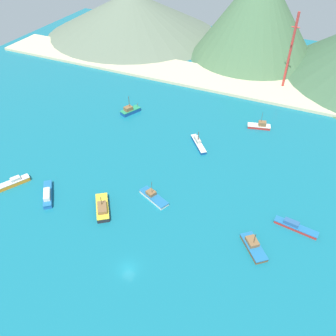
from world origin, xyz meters
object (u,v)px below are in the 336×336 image
fishing_boat_6 (295,226)px  fishing_boat_7 (153,197)px  fishing_boat_5 (198,143)px  fishing_boat_8 (253,246)px  fishing_boat_4 (13,183)px  fishing_boat_1 (102,208)px  fishing_boat_2 (260,126)px  radio_tower (290,52)px  fishing_boat_3 (48,194)px  fishing_boat_0 (130,110)px

fishing_boat_6 → fishing_boat_7: bearing=-172.1°
fishing_boat_5 → fishing_boat_8: (26.94, -34.08, -0.06)m
fishing_boat_4 → fishing_boat_5: fishing_boat_5 is taller
fishing_boat_1 → fishing_boat_8: 39.92m
fishing_boat_2 → radio_tower: (1.68, 34.32, 14.83)m
fishing_boat_5 → fishing_boat_7: 28.88m
fishing_boat_3 → fishing_boat_4: bearing=-178.3°
fishing_boat_1 → radio_tower: (30.54, 91.81, 14.73)m
fishing_boat_5 → fishing_boat_2: bearing=49.8°
fishing_boat_7 → fishing_boat_1: bearing=-137.0°
fishing_boat_7 → radio_tower: radio_tower is taller
fishing_boat_6 → fishing_boat_7: fishing_boat_7 is taller
fishing_boat_2 → fishing_boat_5: bearing=-130.2°
fishing_boat_0 → fishing_boat_6: (65.84, -32.52, -0.38)m
fishing_boat_5 → radio_tower: 58.22m
fishing_boat_1 → fishing_boat_8: size_ratio=1.12×
fishing_boat_0 → fishing_boat_4: 50.81m
fishing_boat_5 → fishing_boat_6: fishing_boat_5 is taller
fishing_boat_4 → fishing_boat_6: fishing_boat_4 is taller
fishing_boat_1 → fishing_boat_2: (28.87, 57.48, -0.10)m
fishing_boat_1 → fishing_boat_5: 40.48m
fishing_boat_2 → fishing_boat_6: 46.63m
fishing_boat_1 → fishing_boat_7: 14.15m
fishing_boat_8 → fishing_boat_7: bearing=169.7°
fishing_boat_4 → radio_tower: radio_tower is taller
fishing_boat_1 → fishing_boat_6: (47.74, 14.84, -0.27)m
fishing_boat_0 → fishing_boat_8: fishing_boat_0 is taller
fishing_boat_4 → fishing_boat_1: bearing=4.4°
fishing_boat_0 → radio_tower: 67.49m
fishing_boat_1 → fishing_boat_8: (39.68, 4.34, -0.25)m
fishing_boat_4 → fishing_boat_8: bearing=5.5°
fishing_boat_3 → radio_tower: (47.25, 93.70, 14.79)m
fishing_boat_0 → fishing_boat_3: 49.28m
fishing_boat_3 → radio_tower: 105.98m
fishing_boat_4 → fishing_boat_8: size_ratio=1.10×
fishing_boat_8 → fishing_boat_3: bearing=-173.7°
fishing_boat_2 → fishing_boat_4: 83.21m
fishing_boat_1 → fishing_boat_4: (-29.06, -2.25, -0.14)m
fishing_boat_6 → fishing_boat_8: bearing=-127.5°
fishing_boat_4 → fishing_boat_5: size_ratio=1.03×
fishing_boat_6 → fishing_boat_1: bearing=-162.7°
fishing_boat_2 → fishing_boat_4: (-57.92, -59.74, -0.04)m
fishing_boat_5 → radio_tower: (17.81, 53.39, 14.92)m
fishing_boat_4 → fishing_boat_5: (41.80, 40.67, -0.05)m
fishing_boat_3 → fishing_boat_8: bearing=6.3°
fishing_boat_1 → fishing_boat_3: bearing=-173.5°
fishing_boat_4 → fishing_boat_6: size_ratio=0.87×
fishing_boat_2 → fishing_boat_6: (18.87, -42.64, -0.17)m
fishing_boat_0 → fishing_boat_7: fishing_boat_0 is taller
fishing_boat_3 → fishing_boat_6: (64.45, 16.73, -0.21)m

